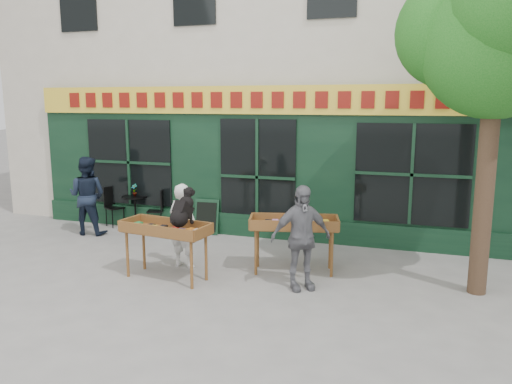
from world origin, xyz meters
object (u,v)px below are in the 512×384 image
man_right (301,238)px  man_left (87,196)px  bistro_table (135,205)px  dog (182,206)px  woman (183,226)px  book_cart_right (294,226)px  book_cart_center (166,231)px

man_right → man_left: (-5.34, 1.77, 0.04)m
bistro_table → dog: bearing=-46.9°
woman → man_left: 3.39m
man_right → bistro_table: bearing=116.8°
man_right → dog: bearing=155.6°
book_cart_right → man_right: man_right is taller
book_cart_center → man_right: bearing=14.4°
book_cart_center → book_cart_right: same height
dog → man_left: 4.05m
dog → man_left: man_left is taller
bistro_table → man_left: man_left is taller
dog → bistro_table: 4.07m
woman → book_cart_right: size_ratio=0.96×
dog → man_right: bearing=17.1°
book_cart_right → bistro_table: size_ratio=2.11×
man_right → bistro_table: 5.33m
book_cart_right → bistro_table: bearing=142.9°
woman → book_cart_right: 1.99m
book_cart_center → bistro_table: 3.75m
dog → woman: dog is taller
dog → man_right: 1.98m
dog → book_cart_right: 1.99m
book_cart_right → bistro_table: 4.73m
book_cart_center → man_right: 2.27m
man_left → book_cart_center: bearing=138.6°
woman → man_right: man_right is taller
dog → bistro_table: dog is taller
book_cart_center → book_cart_right: 2.21m
man_left → woman: bearing=147.8°
dog → bistro_table: size_ratio=0.79×
dog → book_cart_right: dog is taller
book_cart_center → man_right: man_right is taller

